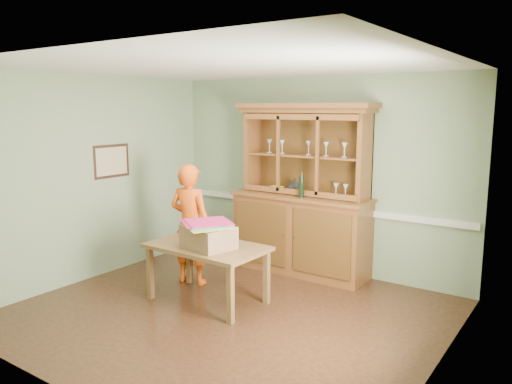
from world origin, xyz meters
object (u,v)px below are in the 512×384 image
Objects in this scene: dining_table at (207,252)px; china_hutch at (302,214)px; cardboard_box at (209,237)px; person at (190,224)px.

china_hutch is at bearing 77.94° from dining_table.
cardboard_box is at bearing -99.63° from china_hutch.
china_hutch reaches higher than cardboard_box.
dining_table is 0.88× the size of person.
china_hutch reaches higher than dining_table.
cardboard_box is 0.82m from person.
dining_table is at bearing 139.34° from person.
person is at bearing 146.82° from cardboard_box.
china_hutch is at bearing 80.37° from cardboard_box.
person is (-0.96, -1.22, -0.03)m from china_hutch.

